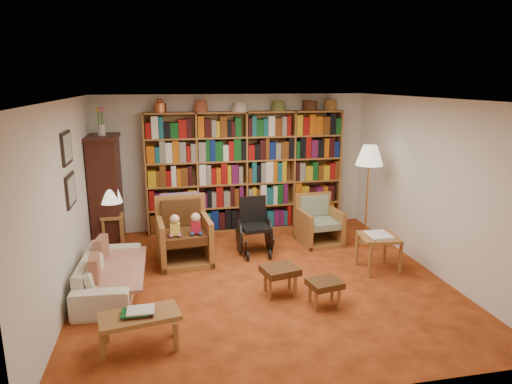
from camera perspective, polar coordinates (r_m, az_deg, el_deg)
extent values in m
plane|color=#BA4C1C|center=(6.55, 0.73, -10.91)|extent=(5.00, 5.00, 0.00)
plane|color=white|center=(5.96, 0.80, 11.53)|extent=(5.00, 5.00, 0.00)
plane|color=silver|center=(8.54, -2.79, 3.72)|extent=(5.00, 0.00, 5.00)
plane|color=silver|center=(3.84, 8.77, -9.02)|extent=(5.00, 0.00, 5.00)
plane|color=silver|center=(6.13, -22.74, -1.32)|extent=(0.00, 5.00, 5.00)
plane|color=silver|center=(7.08, 20.94, 0.75)|extent=(0.00, 5.00, 5.00)
cube|color=#A56F33|center=(8.45, -1.27, 2.59)|extent=(3.60, 0.30, 2.20)
cube|color=#3B1610|center=(8.09, -18.20, -0.05)|extent=(0.45, 0.90, 1.80)
cube|color=#3B1610|center=(7.93, -18.69, 6.49)|extent=(0.50, 0.95, 0.06)
cylinder|color=silver|center=(7.92, -18.76, 7.35)|extent=(0.12, 0.12, 0.18)
cube|color=black|center=(6.29, -22.60, 5.11)|extent=(0.03, 0.52, 0.42)
cube|color=gray|center=(6.29, -22.47, 5.12)|extent=(0.01, 0.44, 0.34)
cube|color=black|center=(6.39, -22.15, 0.23)|extent=(0.03, 0.52, 0.42)
cube|color=gray|center=(6.38, -22.02, 0.24)|extent=(0.01, 0.44, 0.34)
imported|color=beige|center=(6.44, -17.82, -9.60)|extent=(1.76, 0.76, 0.50)
cube|color=beige|center=(6.41, -17.40, -9.19)|extent=(0.81, 1.51, 0.04)
cube|color=maroon|center=(6.70, -18.74, -6.90)|extent=(0.16, 0.37, 0.36)
cube|color=maroon|center=(6.06, -19.53, -9.19)|extent=(0.13, 0.36, 0.35)
cube|color=#A56F33|center=(7.83, -17.53, -2.92)|extent=(0.35, 0.35, 0.04)
cylinder|color=#A56F33|center=(7.81, -18.47, -5.33)|extent=(0.05, 0.05, 0.55)
cylinder|color=#A56F33|center=(7.77, -16.46, -5.26)|extent=(0.05, 0.05, 0.55)
cylinder|color=#A56F33|center=(8.06, -18.25, -4.71)|extent=(0.05, 0.05, 0.55)
cylinder|color=#A56F33|center=(8.03, -16.31, -4.63)|extent=(0.05, 0.05, 0.55)
cylinder|color=#CA8B40|center=(7.80, -17.59, -2.07)|extent=(0.12, 0.12, 0.20)
cone|color=beige|center=(7.74, -17.72, -0.26)|extent=(0.37, 0.37, 0.28)
cube|color=#A56F33|center=(7.21, -8.85, -8.31)|extent=(0.86, 0.88, 0.09)
cube|color=#A56F33|center=(7.10, -11.83, -6.15)|extent=(0.15, 0.82, 0.70)
cube|color=#A56F33|center=(7.12, -6.07, -5.86)|extent=(0.15, 0.82, 0.70)
cube|color=#A56F33|center=(7.41, -9.12, -4.04)|extent=(0.79, 0.15, 0.99)
cube|color=#553216|center=(7.04, -8.95, -5.43)|extent=(0.67, 0.74, 0.13)
cube|color=#553216|center=(7.27, -9.16, -2.49)|extent=(0.62, 0.16, 0.42)
cube|color=#B5305D|center=(7.36, -9.22, -1.75)|extent=(0.62, 0.12, 0.44)
cube|color=#A56F33|center=(7.99, 7.88, -6.10)|extent=(0.72, 0.74, 0.07)
cube|color=#A56F33|center=(7.82, 5.87, -4.50)|extent=(0.12, 0.69, 0.59)
cube|color=#A56F33|center=(8.01, 9.96, -4.19)|extent=(0.12, 0.69, 0.59)
cube|color=#A56F33|center=(8.15, 7.26, -2.90)|extent=(0.67, 0.13, 0.83)
cube|color=gray|center=(7.86, 8.02, -3.90)|extent=(0.56, 0.62, 0.11)
cube|color=gray|center=(8.04, 7.44, -1.71)|extent=(0.52, 0.14, 0.35)
cube|color=black|center=(7.32, -0.10, -4.49)|extent=(0.48, 0.48, 0.06)
cube|color=black|center=(7.45, -0.43, -2.19)|extent=(0.44, 0.09, 0.44)
cylinder|color=black|center=(7.42, -2.12, -5.60)|extent=(0.03, 0.55, 0.55)
cylinder|color=black|center=(7.51, 1.60, -5.35)|extent=(0.03, 0.55, 0.55)
cylinder|color=black|center=(7.16, -1.06, -8.02)|extent=(0.03, 0.16, 0.16)
cylinder|color=black|center=(7.22, 1.72, -7.81)|extent=(0.03, 0.16, 0.16)
cylinder|color=#CA8B40|center=(8.11, 13.40, -6.22)|extent=(0.29, 0.29, 0.03)
cylinder|color=#CA8B40|center=(7.91, 13.68, -1.41)|extent=(0.03, 0.03, 1.44)
cone|color=beige|center=(7.74, 14.02, 4.49)|extent=(0.45, 0.45, 0.33)
cube|color=#A56F33|center=(6.92, 15.13, -5.47)|extent=(0.61, 0.61, 0.04)
cylinder|color=#A56F33|center=(6.71, 14.08, -8.42)|extent=(0.05, 0.05, 0.49)
cylinder|color=#A56F33|center=(6.92, 17.61, -7.98)|extent=(0.05, 0.05, 0.49)
cylinder|color=#A56F33|center=(7.11, 12.47, -7.07)|extent=(0.05, 0.05, 0.49)
cylinder|color=#A56F33|center=(7.30, 15.84, -6.71)|extent=(0.05, 0.05, 0.49)
cube|color=white|center=(6.91, 15.15, -5.20)|extent=(0.35, 0.42, 0.03)
cube|color=#553216|center=(6.01, 3.03, -9.76)|extent=(0.52, 0.47, 0.09)
cylinder|color=#A56F33|center=(5.94, 1.74, -12.07)|extent=(0.04, 0.04, 0.29)
cylinder|color=#A56F33|center=(6.02, 4.91, -11.76)|extent=(0.04, 0.04, 0.29)
cylinder|color=#A56F33|center=(6.17, 1.17, -11.02)|extent=(0.04, 0.04, 0.29)
cylinder|color=#A56F33|center=(6.25, 4.21, -10.74)|extent=(0.04, 0.04, 0.29)
cube|color=#553216|center=(5.80, 8.59, -11.26)|extent=(0.45, 0.40, 0.08)
cylinder|color=#A56F33|center=(5.73, 7.52, -13.41)|extent=(0.04, 0.04, 0.25)
cylinder|color=#A56F33|center=(5.82, 10.33, -13.05)|extent=(0.04, 0.04, 0.25)
cylinder|color=#A56F33|center=(5.92, 6.77, -12.41)|extent=(0.04, 0.04, 0.25)
cylinder|color=#A56F33|center=(6.02, 9.49, -12.09)|extent=(0.04, 0.04, 0.25)
cube|color=#A56F33|center=(5.05, -14.38, -14.83)|extent=(0.88, 0.55, 0.05)
cylinder|color=#A56F33|center=(5.04, -18.66, -17.65)|extent=(0.06, 0.06, 0.33)
cylinder|color=#A56F33|center=(4.99, -9.97, -17.42)|extent=(0.06, 0.06, 0.33)
cylinder|color=#A56F33|center=(5.31, -18.24, -15.89)|extent=(0.06, 0.06, 0.33)
cylinder|color=#A56F33|center=(5.27, -10.08, -15.65)|extent=(0.06, 0.06, 0.33)
cube|color=brown|center=(5.02, -14.42, -14.30)|extent=(0.32, 0.27, 0.05)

